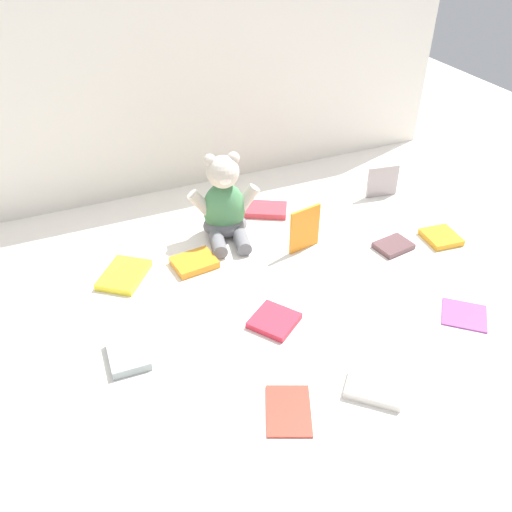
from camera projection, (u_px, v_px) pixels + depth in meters
ground_plane at (237, 267)px, 1.35m from camera, size 3.20×3.20×0.00m
backdrop_drape at (173, 84)px, 1.51m from camera, size 1.77×0.03×0.64m
teddy_bear at (225, 206)px, 1.43m from camera, size 0.20×0.19×0.23m
book_case_0 at (441, 237)px, 1.45m from camera, size 0.10×0.10×0.02m
book_case_1 at (383, 181)px, 1.62m from camera, size 0.10×0.03×0.10m
book_case_2 at (393, 246)px, 1.42m from camera, size 0.10×0.08×0.01m
book_case_3 at (289, 410)px, 1.00m from camera, size 0.12×0.14×0.01m
book_case_4 at (264, 210)px, 1.56m from camera, size 0.15×0.13×0.02m
book_case_5 at (194, 262)px, 1.35m from camera, size 0.11×0.10×0.02m
book_case_6 at (305, 229)px, 1.38m from camera, size 0.09×0.03×0.12m
book_case_7 at (275, 320)px, 1.19m from camera, size 0.13×0.13×0.01m
book_case_8 at (124, 275)px, 1.31m from camera, size 0.15×0.16×0.02m
book_case_9 at (464, 314)px, 1.21m from camera, size 0.13×0.13×0.01m
book_case_10 at (374, 389)px, 1.03m from camera, size 0.13×0.12×0.02m
book_case_11 at (128, 355)px, 1.10m from camera, size 0.08×0.10×0.02m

